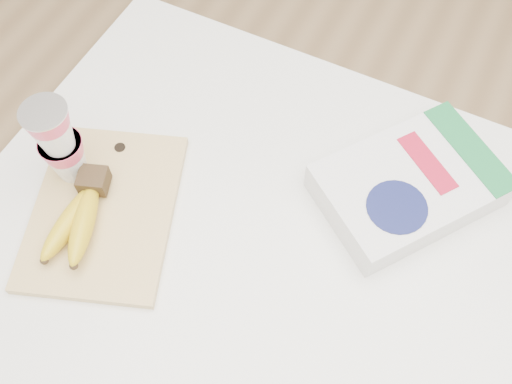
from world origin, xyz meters
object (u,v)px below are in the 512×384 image
cutting_board (104,210)px  cereal_box (409,185)px  table (304,342)px  bananas (79,216)px  yogurt_stack (58,141)px

cutting_board → cereal_box: bearing=10.3°
table → cereal_box: (0.07, 0.19, 0.49)m
table → cereal_box: bearing=68.3°
bananas → yogurt_stack: size_ratio=1.09×
table → bananas: bearing=-163.5°
table → yogurt_stack: bearing=-174.9°
cutting_board → yogurt_stack: bearing=136.3°
cutting_board → cereal_box: 0.52m
table → yogurt_stack: yogurt_stack is taller
table → cereal_box: cereal_box is taller
cutting_board → bananas: size_ratio=1.68×
bananas → cereal_box: 0.55m
cutting_board → bananas: bananas is taller
cutting_board → cereal_box: size_ratio=0.91×
table → yogurt_stack: 0.74m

